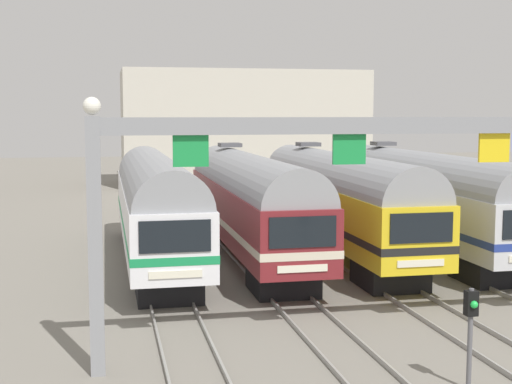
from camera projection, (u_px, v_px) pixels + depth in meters
ground_plane at (294, 257)px, 33.17m from camera, size 160.00×160.00×0.00m
track_bed at (231, 208)px, 49.71m from camera, size 14.05×70.00×0.15m
commuter_train_white at (155, 202)px, 31.60m from camera, size 2.88×18.06×4.77m
commuter_train_maroon at (249, 200)px, 32.45m from camera, size 2.88×18.06×5.05m
commuter_train_yellow at (338, 198)px, 33.31m from camera, size 2.88×18.06×5.05m
commuter_train_silver at (422, 196)px, 34.16m from camera, size 2.88×18.06×5.05m
catenary_gantry at (423, 167)px, 19.48m from camera, size 17.79×0.44×6.97m
yard_signal_mast at (471, 319)px, 17.08m from camera, size 0.28×0.35×2.47m
maintenance_building at (242, 128)px, 67.54m from camera, size 22.09×10.00×10.41m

